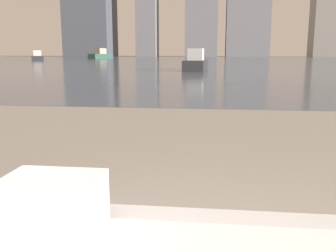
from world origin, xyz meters
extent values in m
cube|color=white|center=(-0.11, 0.76, 0.60)|extent=(0.26, 0.18, 0.04)
cube|color=white|center=(-0.11, 0.76, 0.64)|extent=(0.26, 0.18, 0.04)
cube|color=white|center=(-0.11, 0.76, 0.68)|extent=(0.26, 0.18, 0.04)
cube|color=white|center=(-0.11, 0.76, 0.72)|extent=(0.26, 0.18, 0.04)
cube|color=slate|center=(0.00, 62.00, 0.01)|extent=(180.00, 110.00, 0.01)
cube|color=#335647|center=(-21.41, 71.43, 0.48)|extent=(3.79, 5.63, 0.93)
cube|color=#B2A893|center=(-21.41, 71.43, 1.48)|extent=(2.02, 2.37, 1.07)
cube|color=#2D2D33|center=(-24.85, 51.97, 0.35)|extent=(2.62, 4.10, 0.68)
cube|color=silver|center=(-24.85, 51.97, 1.08)|extent=(1.42, 1.70, 0.78)
cube|color=#2D2D33|center=(-0.76, 23.07, 0.32)|extent=(1.43, 3.62, 0.62)
cube|color=silver|center=(-0.76, 23.07, 0.99)|extent=(0.96, 1.38, 0.71)
cube|color=slate|center=(10.25, 118.00, 12.18)|extent=(12.64, 8.99, 24.37)
camera|label=1|loc=(0.30, -0.13, 1.06)|focal=40.00mm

